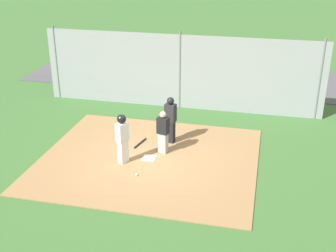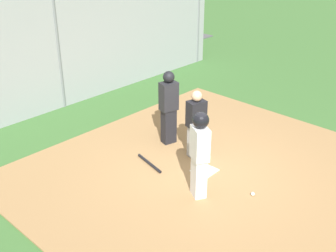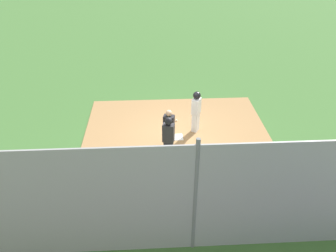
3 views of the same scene
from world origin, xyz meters
name	(u,v)px [view 3 (image 3 of 3)]	position (x,y,z in m)	size (l,w,h in m)	color
ground_plane	(177,138)	(0.00, 0.00, 0.00)	(140.00, 140.00, 0.00)	#3D6B33
dirt_infield	(177,138)	(0.00, 0.00, 0.01)	(7.20, 6.40, 0.03)	#9E774C
home_plate	(177,137)	(0.00, 0.00, 0.04)	(0.44, 0.44, 0.02)	white
catcher	(169,128)	(-0.35, -0.56, 0.81)	(0.43, 0.35, 1.51)	#9E9EA3
umpire	(168,139)	(-0.42, -1.41, 0.93)	(0.43, 0.35, 1.72)	black
runner	(196,109)	(0.75, 0.46, 1.01)	(0.41, 0.46, 1.70)	silver
baseball_bat	(196,152)	(0.61, -1.01, 0.06)	(0.06, 0.06, 0.86)	black
baseball	(176,120)	(0.06, 1.22, 0.07)	(0.07, 0.07, 0.07)	white
backstop_fence	(195,201)	(0.00, -5.01, 1.60)	(12.00, 0.10, 3.35)	#93999E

